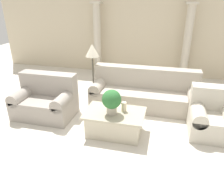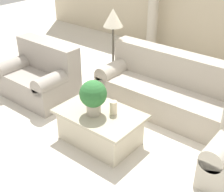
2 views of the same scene
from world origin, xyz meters
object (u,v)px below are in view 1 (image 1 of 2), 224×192
(coffee_table, at_px, (115,122))
(armchair, at_px, (212,116))
(loveseat, at_px, (46,100))
(floor_lamp, at_px, (92,54))
(potted_plant, at_px, (112,100))
(sofa_long, at_px, (144,92))

(coffee_table, height_order, armchair, armchair)
(loveseat, height_order, floor_lamp, floor_lamp)
(loveseat, relative_size, floor_lamp, 0.89)
(coffee_table, bearing_deg, loveseat, 167.97)
(loveseat, height_order, coffee_table, loveseat)
(potted_plant, xyz_separation_m, floor_lamp, (-0.83, 1.44, 0.45))
(coffee_table, distance_m, potted_plant, 0.51)
(loveseat, xyz_separation_m, coffee_table, (1.65, -0.35, -0.13))
(potted_plant, height_order, floor_lamp, floor_lamp)
(floor_lamp, height_order, armchair, floor_lamp)
(coffee_table, height_order, floor_lamp, floor_lamp)
(loveseat, bearing_deg, armchair, 2.32)
(coffee_table, relative_size, armchair, 1.29)
(potted_plant, relative_size, floor_lamp, 0.33)
(armchair, bearing_deg, floor_lamp, 162.11)
(coffee_table, bearing_deg, potted_plant, -118.11)
(coffee_table, distance_m, armchair, 1.89)
(coffee_table, bearing_deg, armchair, 15.16)
(loveseat, height_order, potted_plant, potted_plant)
(loveseat, relative_size, coffee_table, 1.12)
(sofa_long, xyz_separation_m, coffee_table, (-0.42, -1.30, -0.12))
(sofa_long, height_order, coffee_table, sofa_long)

